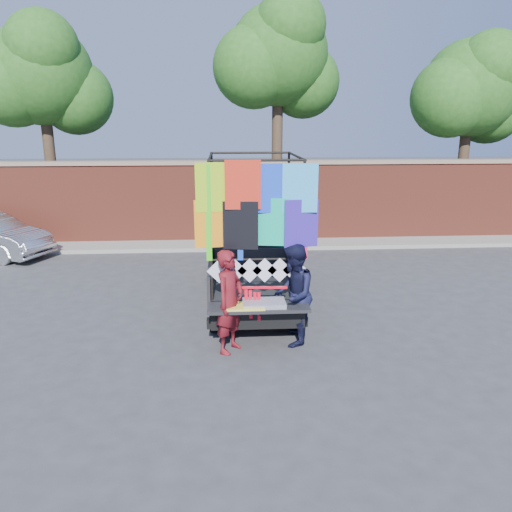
{
  "coord_description": "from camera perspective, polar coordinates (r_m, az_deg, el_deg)",
  "views": [
    {
      "loc": [
        -0.83,
        -8.86,
        3.82
      ],
      "look_at": [
        -0.27,
        -0.3,
        1.48
      ],
      "focal_mm": 35.0,
      "sensor_mm": 36.0,
      "label": 1
    }
  ],
  "objects": [
    {
      "name": "brick_wall",
      "position": [
        16.08,
        -0.75,
        6.3
      ],
      "size": [
        30.0,
        0.45,
        2.61
      ],
      "color": "brown",
      "rests_on": "ground"
    },
    {
      "name": "pickup_truck",
      "position": [
        11.15,
        -0.74,
        -0.43
      ],
      "size": [
        2.03,
        5.1,
        3.21
      ],
      "color": "black",
      "rests_on": "ground"
    },
    {
      "name": "curb",
      "position": [
        15.65,
        -0.6,
        1.32
      ],
      "size": [
        30.0,
        1.2,
        0.12
      ],
      "primitive_type": "cube",
      "color": "gray",
      "rests_on": "ground"
    },
    {
      "name": "tree_left",
      "position": [
        17.95,
        -23.32,
        18.2
      ],
      "size": [
        4.2,
        3.3,
        7.05
      ],
      "color": "#38281C",
      "rests_on": "ground"
    },
    {
      "name": "man",
      "position": [
        8.7,
        4.28,
        -4.44
      ],
      "size": [
        0.82,
        0.97,
        1.8
      ],
      "primitive_type": "imported",
      "rotation": [
        0.0,
        0.0,
        -1.74
      ],
      "color": "black",
      "rests_on": "ground"
    },
    {
      "name": "woman",
      "position": [
        8.39,
        -3.02,
        -5.23
      ],
      "size": [
        0.7,
        0.77,
        1.78
      ],
      "primitive_type": "imported",
      "rotation": [
        0.0,
        0.0,
        1.02
      ],
      "color": "maroon",
      "rests_on": "ground"
    },
    {
      "name": "streamer_bundle",
      "position": [
        8.5,
        0.07,
        -4.78
      ],
      "size": [
        0.86,
        0.09,
        0.6
      ],
      "color": "#FB0D24",
      "rests_on": "ground"
    },
    {
      "name": "tree_mid",
      "position": [
        17.19,
        2.64,
        21.48
      ],
      "size": [
        4.2,
        3.3,
        7.73
      ],
      "color": "#38281C",
      "rests_on": "ground"
    },
    {
      "name": "tree_right",
      "position": [
        18.95,
        23.47,
        16.85
      ],
      "size": [
        4.2,
        3.3,
        6.62
      ],
      "color": "#38281C",
      "rests_on": "ground"
    },
    {
      "name": "ground",
      "position": [
        9.69,
        1.48,
        -7.99
      ],
      "size": [
        90.0,
        90.0,
        0.0
      ],
      "primitive_type": "plane",
      "color": "#38383A",
      "rests_on": "ground"
    }
  ]
}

